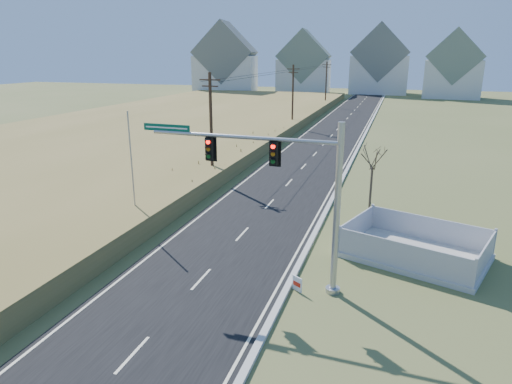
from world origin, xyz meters
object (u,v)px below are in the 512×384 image
(bare_tree, at_px, (373,156))
(traffic_signal_mast, at_px, (295,189))
(flagpole, at_px, (133,181))
(fence_enclosure, at_px, (414,252))
(open_sign, at_px, (297,284))

(bare_tree, bearing_deg, traffic_signal_mast, -104.25)
(flagpole, relative_size, bare_tree, 1.41)
(flagpole, bearing_deg, traffic_signal_mast, -23.07)
(fence_enclosure, distance_m, open_sign, 7.49)
(fence_enclosure, distance_m, bare_tree, 7.48)
(fence_enclosure, height_order, open_sign, fence_enclosure)
(traffic_signal_mast, relative_size, bare_tree, 1.91)
(traffic_signal_mast, xyz_separation_m, fence_enclosure, (5.49, 4.93, -4.40))
(bare_tree, bearing_deg, fence_enclosure, -64.58)
(bare_tree, bearing_deg, open_sign, -102.00)
(open_sign, bearing_deg, traffic_signal_mast, 156.71)
(fence_enclosure, height_order, flagpole, flagpole)
(traffic_signal_mast, relative_size, open_sign, 13.94)
(traffic_signal_mast, bearing_deg, flagpole, 159.40)
(fence_enclosure, bearing_deg, open_sign, -114.33)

